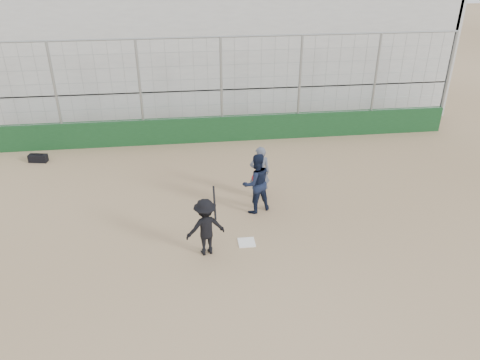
{
  "coord_description": "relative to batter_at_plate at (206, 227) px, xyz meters",
  "views": [
    {
      "loc": [
        -1.44,
        -10.07,
        7.23
      ],
      "look_at": [
        0.0,
        1.4,
        1.15
      ],
      "focal_mm": 35.0,
      "sensor_mm": 36.0,
      "label": 1
    }
  ],
  "objects": [
    {
      "name": "home_plate",
      "position": [
        1.08,
        0.28,
        -0.76
      ],
      "size": [
        0.44,
        0.44,
        0.02
      ],
      "primitive_type": "cube",
      "color": "white",
      "rests_on": "ground"
    },
    {
      "name": "backstop",
      "position": [
        1.08,
        7.28,
        0.18
      ],
      "size": [
        18.1,
        0.25,
        4.04
      ],
      "color": "#103518",
      "rests_on": "ground"
    },
    {
      "name": "bleachers",
      "position": [
        1.08,
        12.23,
        2.15
      ],
      "size": [
        20.25,
        6.7,
        6.98
      ],
      "color": "#A2A2A2",
      "rests_on": "ground"
    },
    {
      "name": "equipment_bag",
      "position": [
        -5.65,
        6.16,
        -0.63
      ],
      "size": [
        0.68,
        0.38,
        0.31
      ],
      "color": "black",
      "rests_on": "ground"
    },
    {
      "name": "ground",
      "position": [
        1.08,
        0.28,
        -0.77
      ],
      "size": [
        90.0,
        90.0,
        0.0
      ],
      "primitive_type": "plane",
      "color": "brown",
      "rests_on": "ground"
    },
    {
      "name": "catcher_crouched",
      "position": [
        1.57,
        1.83,
        -0.15
      ],
      "size": [
        1.09,
        0.98,
        1.24
      ],
      "color": "black",
      "rests_on": "ground"
    },
    {
      "name": "umpire",
      "position": [
        1.8,
        2.64,
        -0.01
      ],
      "size": [
        0.63,
        0.42,
        1.53
      ],
      "primitive_type": "imported",
      "rotation": [
        0.0,
        0.0,
        3.12
      ],
      "color": "#494E5D",
      "rests_on": "ground"
    },
    {
      "name": "batter_at_plate",
      "position": [
        0.0,
        0.0,
        0.0
      ],
      "size": [
        1.1,
        0.83,
        1.72
      ],
      "color": "black",
      "rests_on": "ground"
    }
  ]
}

